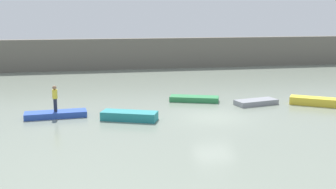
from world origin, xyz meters
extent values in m
plane|color=gray|center=(0.00, 0.00, 0.00)|extent=(120.00, 120.00, 0.00)
cube|color=#666056|center=(0.00, 23.71, 1.76)|extent=(80.00, 1.20, 3.52)
cube|color=#2B4CAD|center=(-9.71, 1.92, 0.18)|extent=(3.84, 1.42, 0.37)
cube|color=teal|center=(-5.27, 0.34, 0.26)|extent=(3.55, 2.32, 0.53)
cube|color=#2D7F47|center=(-0.02, 4.85, 0.19)|extent=(3.75, 2.31, 0.38)
cube|color=gray|center=(4.02, 2.93, 0.18)|extent=(3.21, 1.81, 0.35)
cube|color=gold|center=(8.02, 1.99, 0.27)|extent=(3.39, 2.75, 0.54)
cylinder|color=#232838|center=(-9.71, 1.92, 0.78)|extent=(0.22, 0.22, 0.82)
cylinder|color=yellow|center=(-9.71, 1.92, 1.47)|extent=(0.32, 0.32, 0.56)
sphere|color=#936B4C|center=(-9.71, 1.92, 1.87)|extent=(0.25, 0.25, 0.25)
camera|label=1|loc=(-7.63, -23.98, 6.40)|focal=44.13mm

